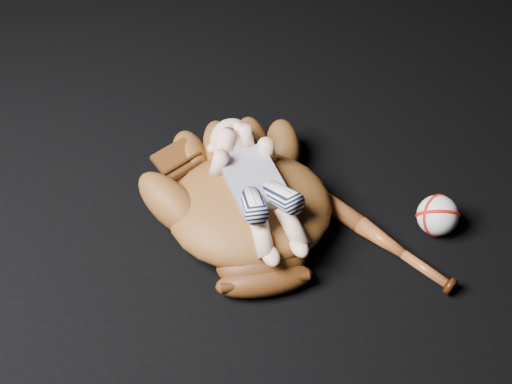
# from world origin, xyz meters

# --- Properties ---
(baseball_glove) EXTENTS (0.43, 0.49, 0.15)m
(baseball_glove) POSITION_xyz_m (0.07, 0.07, 0.07)
(baseball_glove) COLOR #5B3113
(baseball_glove) RESTS_ON ground
(newborn_baby) EXTENTS (0.24, 0.38, 0.14)m
(newborn_baby) POSITION_xyz_m (0.08, 0.06, 0.12)
(newborn_baby) COLOR #E8B396
(newborn_baby) RESTS_ON baseball_glove
(baseball_bat) EXTENTS (0.28, 0.34, 0.04)m
(baseball_bat) POSITION_xyz_m (0.30, 0.01, 0.02)
(baseball_bat) COLOR #96451D
(baseball_bat) RESTS_ON ground
(baseball) EXTENTS (0.10, 0.10, 0.08)m
(baseball) POSITION_xyz_m (0.44, 0.01, 0.04)
(baseball) COLOR white
(baseball) RESTS_ON ground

